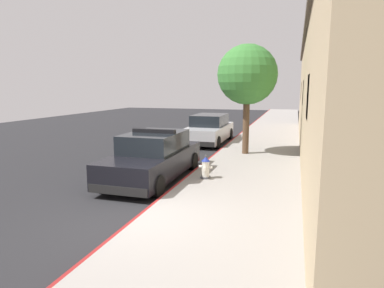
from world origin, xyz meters
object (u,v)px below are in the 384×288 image
at_px(police_cruiser, 154,157).
at_px(fire_hydrant, 206,168).
at_px(street_tree, 247,75).
at_px(parked_car_silver_ahead, 209,129).

bearing_deg(police_cruiser, fire_hydrant, 2.17).
bearing_deg(street_tree, fire_hydrant, -97.77).
height_order(parked_car_silver_ahead, street_tree, street_tree).
relative_size(parked_car_silver_ahead, fire_hydrant, 6.37).
distance_m(police_cruiser, street_tree, 5.91).
height_order(police_cruiser, street_tree, street_tree).
distance_m(parked_car_silver_ahead, fire_hydrant, 8.03).
xyz_separation_m(parked_car_silver_ahead, street_tree, (2.48, -3.27, 2.82)).
height_order(police_cruiser, parked_car_silver_ahead, police_cruiser).
distance_m(parked_car_silver_ahead, street_tree, 4.97).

